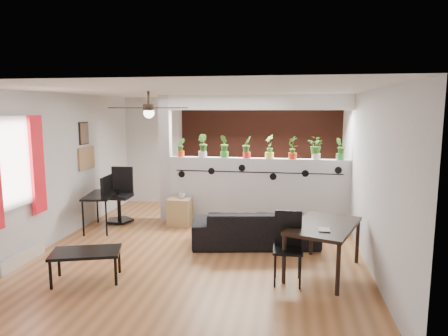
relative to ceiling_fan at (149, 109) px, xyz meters
The scene contains 29 objects.
room_shell 1.33m from the ceiling_fan, 20.56° to the left, with size 6.30×7.10×2.90m.
partition_wall 2.91m from the ceiling_fan, 48.37° to the left, with size 3.60×0.18×1.35m, color #BCBCC1.
ceiling_header 2.41m from the ceiling_fan, 48.37° to the left, with size 3.60×0.18×0.30m, color white.
pier_column 2.09m from the ceiling_fan, 99.77° to the left, with size 0.22×0.20×2.60m, color #BCBCC1.
brick_panel 3.78m from the ceiling_fan, 63.93° to the left, with size 3.90×0.05×2.60m, color brown.
vine_decal 2.64m from the ceiling_fan, 46.80° to the left, with size 3.31×0.01×0.30m.
window_assembly 2.13m from the ceiling_fan, 152.87° to the right, with size 0.09×1.30×1.55m.
baseboard_heater 2.96m from the ceiling_fan, 152.65° to the right, with size 0.08×1.00×0.18m, color silver.
corkboard 2.38m from the ceiling_fan, 144.85° to the left, with size 0.03×0.60×0.45m, color #9A714A.
framed_art 2.19m from the ceiling_fan, 145.97° to the left, with size 0.03×0.34×0.44m.
ceiling_fan is the anchor object (origin of this frame).
potted_plant_0 1.95m from the ceiling_fan, 89.36° to the left, with size 0.23×0.21×0.38m.
potted_plant_1 1.99m from the ceiling_fan, 75.32° to the left, with size 0.31×0.30×0.47m.
potted_plant_2 2.15m from the ceiling_fan, 62.86° to the left, with size 0.25×0.28×0.46m.
potted_plant_3 2.38m from the ceiling_fan, 52.64° to the left, with size 0.29×0.29×0.44m.
potted_plant_4 2.66m from the ceiling_fan, 44.59° to the left, with size 0.30×0.31×0.47m.
potted_plant_5 2.99m from the ceiling_fan, 38.33° to the left, with size 0.30×0.30×0.45m.
potted_plant_6 3.35m from the ceiling_fan, 33.41° to the left, with size 0.30×0.29×0.45m.
potted_plant_7 3.73m from the ceiling_fan, 29.51° to the left, with size 0.26×0.23×0.42m.
sofa 2.67m from the ceiling_fan, 17.95° to the left, with size 2.03×0.80×0.59m, color black.
cube_shelf 2.50m from the ceiling_fan, 87.19° to the left, with size 0.45×0.40×0.55m, color #A38756.
cup 2.24m from the ceiling_fan, 85.22° to the left, with size 0.13×0.13×0.11m, color gray.
computer_desk 2.37m from the ceiling_fan, 144.99° to the left, with size 0.67×1.04×0.70m.
monitor 2.32m from the ceiling_fan, 140.96° to the left, with size 0.05×0.32×0.18m, color black.
office_chair 2.66m from the ceiling_fan, 128.82° to the left, with size 0.58×0.58×1.11m.
dining_table 3.23m from the ceiling_fan, 10.33° to the right, with size 1.19×1.50×0.71m.
book 3.16m from the ceiling_fan, 16.90° to the right, with size 0.15×0.20×0.02m, color gray.
folding_chair 2.95m from the ceiling_fan, 20.68° to the right, with size 0.39×0.39×0.96m.
coffee_table 2.38m from the ceiling_fan, 110.30° to the right, with size 1.01×0.75×0.42m.
Camera 1 is at (1.40, -6.40, 2.33)m, focal length 32.00 mm.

